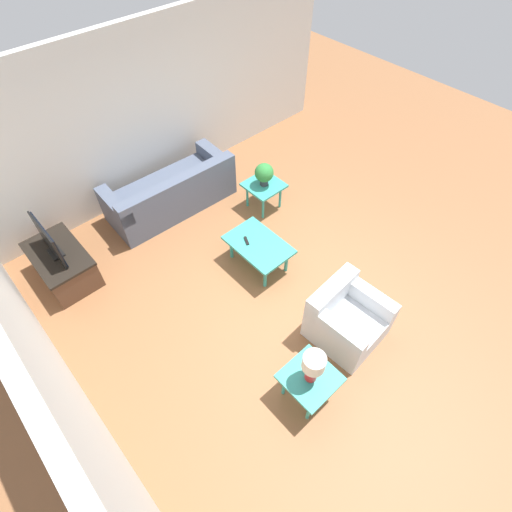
{
  "coord_description": "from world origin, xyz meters",
  "views": [
    {
      "loc": [
        -2.37,
        2.71,
        4.69
      ],
      "look_at": [
        0.21,
        0.36,
        0.55
      ],
      "focal_mm": 28.0,
      "sensor_mm": 36.0,
      "label": 1
    }
  ],
  "objects_px": {
    "side_table_plant": "(264,187)",
    "side_table_lamp": "(310,379)",
    "coffee_table": "(259,246)",
    "armchair": "(345,319)",
    "tv_stand_chest": "(63,264)",
    "potted_plant": "(264,173)",
    "sofa": "(172,193)",
    "table_lamp": "(313,365)",
    "television": "(48,240)"
  },
  "relations": [
    {
      "from": "potted_plant",
      "to": "side_table_lamp",
      "type": "bearing_deg",
      "value": 145.87
    },
    {
      "from": "coffee_table",
      "to": "potted_plant",
      "type": "distance_m",
      "value": 1.31
    },
    {
      "from": "armchair",
      "to": "coffee_table",
      "type": "distance_m",
      "value": 1.6
    },
    {
      "from": "side_table_lamp",
      "to": "television",
      "type": "relative_size",
      "value": 0.76
    },
    {
      "from": "coffee_table",
      "to": "tv_stand_chest",
      "type": "relative_size",
      "value": 0.89
    },
    {
      "from": "sofa",
      "to": "table_lamp",
      "type": "height_order",
      "value": "table_lamp"
    },
    {
      "from": "side_table_plant",
      "to": "table_lamp",
      "type": "bearing_deg",
      "value": 145.87
    },
    {
      "from": "tv_stand_chest",
      "to": "potted_plant",
      "type": "bearing_deg",
      "value": -104.85
    },
    {
      "from": "coffee_table",
      "to": "potted_plant",
      "type": "bearing_deg",
      "value": -46.45
    },
    {
      "from": "potted_plant",
      "to": "table_lamp",
      "type": "relative_size",
      "value": 0.85
    },
    {
      "from": "armchair",
      "to": "sofa",
      "type": "bearing_deg",
      "value": 90.7
    },
    {
      "from": "side_table_plant",
      "to": "side_table_lamp",
      "type": "distance_m",
      "value": 3.31
    },
    {
      "from": "armchair",
      "to": "tv_stand_chest",
      "type": "xyz_separation_m",
      "value": [
        3.31,
        2.25,
        -0.05
      ]
    },
    {
      "from": "tv_stand_chest",
      "to": "sofa",
      "type": "bearing_deg",
      "value": -84.68
    },
    {
      "from": "coffee_table",
      "to": "side_table_lamp",
      "type": "height_order",
      "value": "side_table_lamp"
    },
    {
      "from": "table_lamp",
      "to": "sofa",
      "type": "bearing_deg",
      "value": -10.8
    },
    {
      "from": "sofa",
      "to": "side_table_lamp",
      "type": "height_order",
      "value": "sofa"
    },
    {
      "from": "side_table_lamp",
      "to": "armchair",
      "type": "bearing_deg",
      "value": -74.81
    },
    {
      "from": "side_table_lamp",
      "to": "tv_stand_chest",
      "type": "distance_m",
      "value": 3.8
    },
    {
      "from": "side_table_lamp",
      "to": "table_lamp",
      "type": "distance_m",
      "value": 0.36
    },
    {
      "from": "table_lamp",
      "to": "armchair",
      "type": "bearing_deg",
      "value": -74.81
    },
    {
      "from": "side_table_lamp",
      "to": "side_table_plant",
      "type": "bearing_deg",
      "value": -34.13
    },
    {
      "from": "armchair",
      "to": "table_lamp",
      "type": "height_order",
      "value": "table_lamp"
    },
    {
      "from": "television",
      "to": "side_table_lamp",
      "type": "bearing_deg",
      "value": -160.04
    },
    {
      "from": "sofa",
      "to": "table_lamp",
      "type": "xyz_separation_m",
      "value": [
        -3.76,
        0.72,
        0.48
      ]
    },
    {
      "from": "sofa",
      "to": "television",
      "type": "bearing_deg",
      "value": 7.26
    },
    {
      "from": "tv_stand_chest",
      "to": "television",
      "type": "relative_size",
      "value": 1.41
    },
    {
      "from": "coffee_table",
      "to": "tv_stand_chest",
      "type": "bearing_deg",
      "value": 52.45
    },
    {
      "from": "armchair",
      "to": "tv_stand_chest",
      "type": "relative_size",
      "value": 0.82
    },
    {
      "from": "sofa",
      "to": "side_table_lamp",
      "type": "distance_m",
      "value": 3.83
    },
    {
      "from": "coffee_table",
      "to": "potted_plant",
      "type": "height_order",
      "value": "potted_plant"
    },
    {
      "from": "sofa",
      "to": "table_lamp",
      "type": "bearing_deg",
      "value": 81.15
    },
    {
      "from": "side_table_lamp",
      "to": "table_lamp",
      "type": "bearing_deg",
      "value": 0.0
    },
    {
      "from": "television",
      "to": "potted_plant",
      "type": "bearing_deg",
      "value": -104.83
    },
    {
      "from": "side_table_plant",
      "to": "table_lamp",
      "type": "xyz_separation_m",
      "value": [
        -2.74,
        1.86,
        0.36
      ]
    },
    {
      "from": "television",
      "to": "table_lamp",
      "type": "distance_m",
      "value": 3.8
    },
    {
      "from": "side_table_plant",
      "to": "armchair",
      "type": "bearing_deg",
      "value": 160.14
    },
    {
      "from": "side_table_plant",
      "to": "tv_stand_chest",
      "type": "distance_m",
      "value": 3.26
    },
    {
      "from": "side_table_lamp",
      "to": "tv_stand_chest",
      "type": "xyz_separation_m",
      "value": [
        3.57,
        1.29,
        -0.14
      ]
    },
    {
      "from": "tv_stand_chest",
      "to": "potted_plant",
      "type": "xyz_separation_m",
      "value": [
        -0.83,
        -3.15,
        0.43
      ]
    },
    {
      "from": "side_table_lamp",
      "to": "potted_plant",
      "type": "distance_m",
      "value": 3.32
    },
    {
      "from": "tv_stand_chest",
      "to": "potted_plant",
      "type": "height_order",
      "value": "potted_plant"
    },
    {
      "from": "television",
      "to": "table_lamp",
      "type": "height_order",
      "value": "television"
    },
    {
      "from": "armchair",
      "to": "tv_stand_chest",
      "type": "distance_m",
      "value": 4.01
    },
    {
      "from": "side_table_plant",
      "to": "side_table_lamp",
      "type": "xyz_separation_m",
      "value": [
        -2.74,
        1.86,
        0.0
      ]
    },
    {
      "from": "coffee_table",
      "to": "side_table_lamp",
      "type": "distance_m",
      "value": 2.08
    },
    {
      "from": "sofa",
      "to": "coffee_table",
      "type": "distance_m",
      "value": 1.91
    },
    {
      "from": "potted_plant",
      "to": "coffee_table",
      "type": "bearing_deg",
      "value": 133.55
    },
    {
      "from": "coffee_table",
      "to": "television",
      "type": "distance_m",
      "value": 2.84
    },
    {
      "from": "armchair",
      "to": "potted_plant",
      "type": "xyz_separation_m",
      "value": [
        2.48,
        -0.89,
        0.39
      ]
    }
  ]
}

